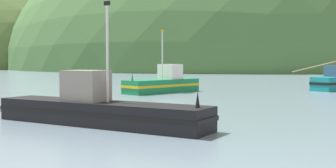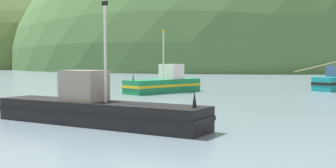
{
  "view_description": "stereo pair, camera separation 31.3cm",
  "coord_description": "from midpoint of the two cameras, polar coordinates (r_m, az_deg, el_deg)",
  "views": [
    {
      "loc": [
        11.44,
        -8.98,
        3.07
      ],
      "look_at": [
        5.96,
        20.67,
        1.4
      ],
      "focal_mm": 45.55,
      "sensor_mm": 36.0,
      "label": 1
    },
    {
      "loc": [
        11.75,
        -8.92,
        3.07
      ],
      "look_at": [
        5.96,
        20.67,
        1.4
      ],
      "focal_mm": 45.55,
      "sensor_mm": 36.0,
      "label": 2
    }
  ],
  "objects": [
    {
      "name": "hill_mid_left",
      "position": [
        160.73,
        7.6,
        2.04
      ],
      "size": [
        162.19,
        129.75,
        107.44
      ],
      "primitive_type": "ellipsoid",
      "color": "#47703D",
      "rests_on": "ground"
    },
    {
      "name": "fishing_boat_green",
      "position": [
        40.8,
        -0.9,
        0.02
      ],
      "size": [
        6.59,
        8.07,
        5.97
      ],
      "rotation": [
        0.0,
        0.0,
        4.11
      ],
      "color": "#197A47",
      "rests_on": "ground"
    },
    {
      "name": "fishing_boat_black",
      "position": [
        20.59,
        -9.88,
        -3.38
      ],
      "size": [
        11.48,
        5.78,
        5.82
      ],
      "rotation": [
        0.0,
        0.0,
        5.94
      ],
      "color": "black",
      "rests_on": "ground"
    },
    {
      "name": "hill_far_left",
      "position": [
        254.37,
        6.87,
        2.45
      ],
      "size": [
        145.76,
        116.61,
        80.82
      ],
      "primitive_type": "ellipsoid",
      "color": "#516B38",
      "rests_on": "ground"
    }
  ]
}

